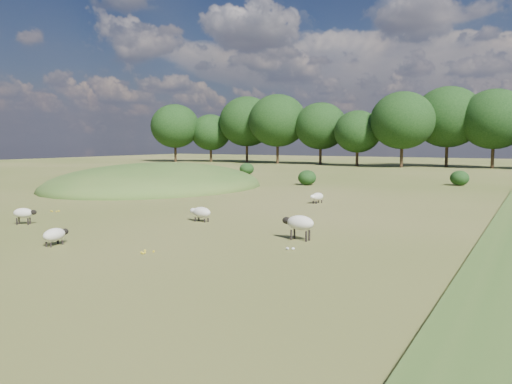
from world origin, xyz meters
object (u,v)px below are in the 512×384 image
sheep_0 (299,223)px  sheep_3 (201,212)px  sheep_1 (24,213)px  sheep_2 (317,197)px  sheep_4 (55,235)px  sheep_5 (149,189)px

sheep_0 → sheep_3: size_ratio=1.08×
sheep_1 → sheep_2: sheep_1 is taller
sheep_2 → sheep_3: sheep_3 is taller
sheep_2 → sheep_4: 16.49m
sheep_5 → sheep_1: bearing=159.5°
sheep_1 → sheep_3: sheep_1 is taller
sheep_3 → sheep_4: sheep_3 is taller
sheep_3 → sheep_5: 11.01m
sheep_2 → sheep_3: bearing=2.6°
sheep_0 → sheep_3: 6.12m
sheep_3 → sheep_5: bearing=-30.1°
sheep_1 → sheep_4: sheep_1 is taller
sheep_2 → sheep_4: bearing=3.2°
sheep_4 → sheep_5: size_ratio=0.99×
sheep_1 → sheep_4: bearing=-55.1°
sheep_0 → sheep_1: 12.67m
sheep_1 → sheep_3: 7.97m
sheep_0 → sheep_2: (-3.85, 10.83, -0.26)m
sheep_1 → sheep_3: (6.45, 4.68, -0.09)m
sheep_1 → sheep_2: (8.47, 13.80, -0.12)m
sheep_0 → sheep_4: size_ratio=1.19×
sheep_1 → sheep_4: 5.59m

